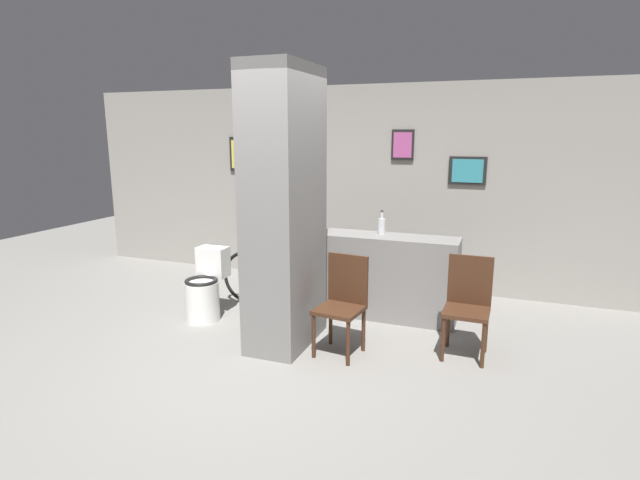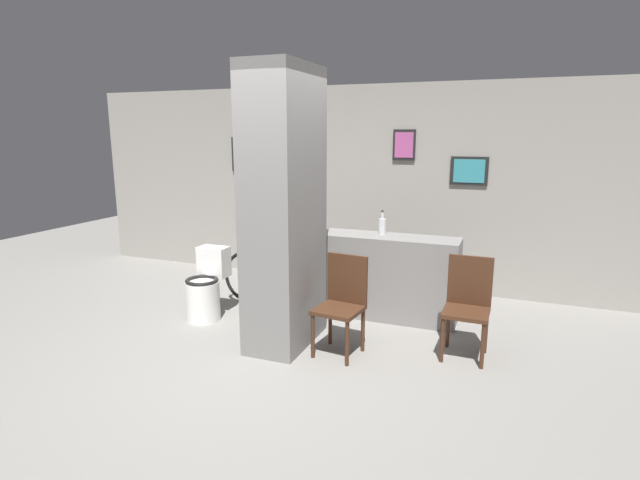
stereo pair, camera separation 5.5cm
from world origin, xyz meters
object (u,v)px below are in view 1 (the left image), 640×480
at_px(chair_near_pillar, 343,300).
at_px(bottle_tall, 382,225).
at_px(bicycle, 288,281).
at_px(toilet, 205,290).
at_px(chair_by_doorway, 468,302).

height_order(chair_near_pillar, bottle_tall, bottle_tall).
distance_m(chair_near_pillar, bicycle, 1.28).
height_order(toilet, bottle_tall, bottle_tall).
xyz_separation_m(toilet, chair_near_pillar, (1.66, -0.27, 0.17)).
relative_size(toilet, bicycle, 0.45).
bearing_deg(chair_by_doorway, toilet, -177.13).
distance_m(toilet, bicycle, 0.94).
height_order(chair_by_doorway, bicycle, chair_by_doorway).
relative_size(toilet, chair_by_doorway, 0.84).
xyz_separation_m(toilet, bicycle, (0.72, 0.59, 0.01)).
bearing_deg(toilet, bottle_tall, 25.82).
bearing_deg(toilet, chair_near_pillar, -9.10).
xyz_separation_m(chair_near_pillar, chair_by_doorway, (1.08, 0.36, 0.00)).
height_order(chair_near_pillar, chair_by_doorway, same).
distance_m(chair_by_doorway, bottle_tall, 1.35).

